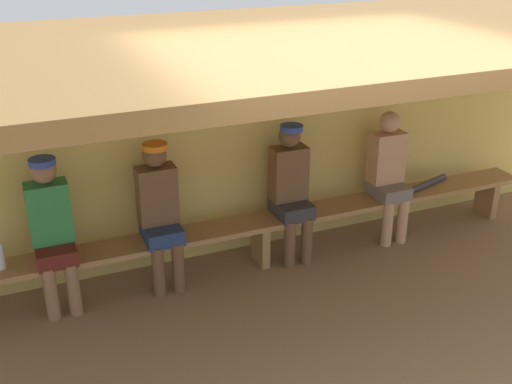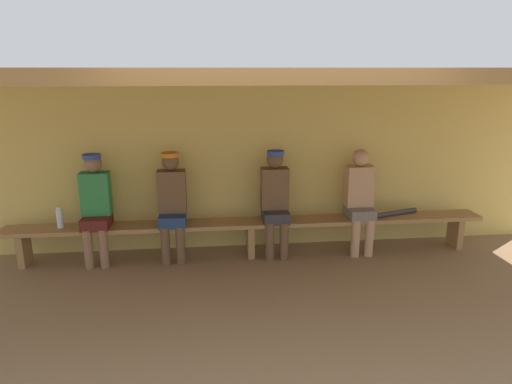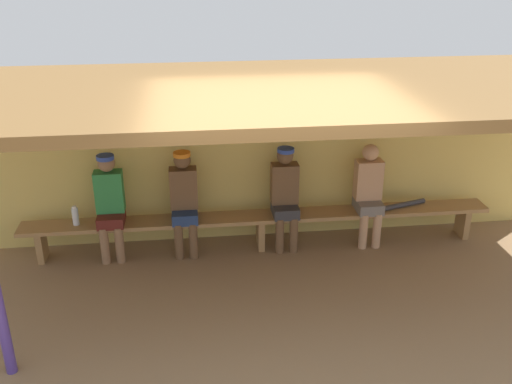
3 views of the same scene
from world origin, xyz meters
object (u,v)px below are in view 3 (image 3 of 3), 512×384
at_px(player_rightmost, 184,198).
at_px(player_in_red, 369,190).
at_px(bench, 260,220).
at_px(player_in_white, 285,193).
at_px(player_in_blue, 110,202).
at_px(water_bottle_green, 75,216).
at_px(baseball_bat, 399,206).

distance_m(player_rightmost, player_in_red, 2.36).
bearing_deg(player_in_red, bench, -179.87).
relative_size(bench, player_in_white, 4.46).
height_order(player_in_blue, water_bottle_green, player_in_blue).
bearing_deg(bench, player_in_blue, 179.89).
height_order(player_rightmost, player_in_white, same).
relative_size(player_rightmost, player_in_red, 1.01).
height_order(player_rightmost, player_in_blue, same).
height_order(player_in_red, baseball_bat, player_in_red).
bearing_deg(player_in_white, bench, -179.35).
height_order(player_in_red, player_in_white, player_in_white).
distance_m(bench, player_in_blue, 1.90).
height_order(player_in_white, player_in_blue, same).
bearing_deg(player_in_red, water_bottle_green, 179.98).
xyz_separation_m(player_in_white, water_bottle_green, (-2.61, 0.00, -0.17)).
relative_size(player_rightmost, player_in_white, 1.00).
bearing_deg(player_in_red, player_in_blue, 179.99).
bearing_deg(player_in_blue, water_bottle_green, 179.91).
xyz_separation_m(player_in_white, baseball_bat, (1.52, -0.00, -0.25)).
bearing_deg(bench, player_in_white, 0.65).
height_order(bench, baseball_bat, baseball_bat).
height_order(player_in_blue, baseball_bat, player_in_blue).
bearing_deg(player_in_red, baseball_bat, -0.42).
bearing_deg(player_in_blue, baseball_bat, -0.06).
xyz_separation_m(player_in_red, player_in_blue, (-3.27, 0.00, 0.02)).
relative_size(player_rightmost, water_bottle_green, 5.39).
relative_size(bench, water_bottle_green, 24.02).
bearing_deg(player_rightmost, player_in_red, -0.01).
bearing_deg(water_bottle_green, player_in_blue, -0.09).
relative_size(bench, player_in_red, 4.49).
distance_m(bench, baseball_bat, 1.83).
xyz_separation_m(player_rightmost, player_in_blue, (-0.91, 0.00, 0.00)).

